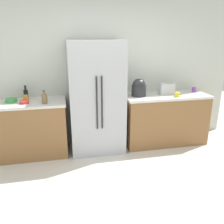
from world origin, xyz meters
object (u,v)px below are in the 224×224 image
at_px(bottle_a, 26,94).
at_px(bottle_b, 44,99).
at_px(rice_cooker, 139,88).
at_px(cup_c, 26,98).
at_px(cup_a, 45,98).
at_px(bowl_a, 11,100).
at_px(cup_b, 194,90).
at_px(cup_d, 177,94).
at_px(toaster, 167,89).
at_px(bowl_b, 24,102).
at_px(refrigerator, 96,98).

relative_size(bottle_a, bottle_b, 1.10).
height_order(rice_cooker, cup_c, rice_cooker).
relative_size(bottle_b, cup_a, 2.70).
distance_m(bottle_a, bowl_a, 0.27).
relative_size(cup_b, cup_d, 0.99).
distance_m(bottle_a, cup_b, 3.07).
xyz_separation_m(bottle_a, bowl_a, (-0.21, -0.16, -0.06)).
bearing_deg(cup_b, cup_d, -149.66).
height_order(cup_c, cup_d, cup_c).
height_order(cup_b, cup_d, cup_b).
bearing_deg(bottle_a, toaster, -4.08).
bearing_deg(bowl_b, rice_cooker, 2.82).
xyz_separation_m(toaster, bottle_a, (-2.47, 0.18, -0.01)).
bearing_deg(cup_a, rice_cooker, -0.56).
distance_m(bottle_b, cup_b, 2.76).
bearing_deg(bowl_a, bottle_b, -22.11).
xyz_separation_m(toaster, bowl_a, (-2.68, 0.02, -0.07)).
xyz_separation_m(cup_b, cup_d, (-0.49, -0.29, -0.00)).
xyz_separation_m(refrigerator, cup_c, (-1.15, 0.08, 0.04)).
distance_m(cup_b, bowl_b, 3.06).
xyz_separation_m(refrigerator, bowl_a, (-1.37, 0.06, 0.02)).
relative_size(toaster, cup_b, 3.05).
bearing_deg(bowl_b, cup_a, 19.56).
bearing_deg(bowl_b, cup_c, 87.62).
bearing_deg(bottle_b, cup_b, 5.61).
bearing_deg(toaster, cup_d, -64.26).
relative_size(refrigerator, bottle_b, 8.84).
xyz_separation_m(toaster, rice_cooker, (-0.54, -0.02, 0.05)).
height_order(bottle_a, bowl_b, bottle_a).
bearing_deg(cup_b, bottle_a, 178.02).
bearing_deg(cup_b, cup_a, -178.46).
xyz_separation_m(cup_b, bowl_a, (-3.27, -0.05, -0.01)).
height_order(bottle_b, cup_a, bottle_b).
distance_m(rice_cooker, cup_d, 0.68).
xyz_separation_m(rice_cooker, cup_c, (-1.91, 0.05, -0.10)).
xyz_separation_m(cup_a, bowl_b, (-0.31, -0.11, -0.02)).
distance_m(rice_cooker, cup_a, 1.61).
xyz_separation_m(refrigerator, rice_cooker, (0.76, 0.03, 0.13)).
distance_m(cup_b, cup_d, 0.57).
relative_size(toaster, cup_c, 2.70).
xyz_separation_m(cup_a, cup_b, (2.75, 0.07, 0.01)).
height_order(toaster, bottle_a, bottle_a).
bearing_deg(toaster, bowl_b, -177.35).
relative_size(refrigerator, cup_b, 21.37).
bearing_deg(toaster, cup_c, 179.21).
bearing_deg(bottle_b, bowl_b, 164.92).
relative_size(cup_a, bowl_a, 0.44).
bearing_deg(rice_cooker, cup_c, 178.40).
height_order(rice_cooker, cup_b, rice_cooker).
height_order(refrigerator, cup_c, refrigerator).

